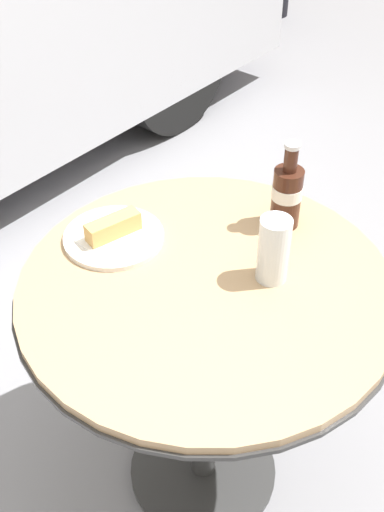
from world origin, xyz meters
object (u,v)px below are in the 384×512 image
(bistro_table, at_px, (206,330))
(drinking_glass, at_px, (273,252))
(cola_bottle_left, at_px, (287,194))
(lunch_plate_near, at_px, (114,234))

(bistro_table, height_order, drinking_glass, drinking_glass)
(cola_bottle_left, relative_size, drinking_glass, 1.42)
(cola_bottle_left, bearing_deg, lunch_plate_near, 138.03)
(bistro_table, distance_m, drinking_glass, 0.25)
(lunch_plate_near, bearing_deg, cola_bottle_left, -41.97)
(cola_bottle_left, distance_m, drinking_glass, 0.19)
(bistro_table, distance_m, lunch_plate_near, 0.30)
(drinking_glass, bearing_deg, bistro_table, 136.02)
(drinking_glass, relative_size, lunch_plate_near, 0.66)
(drinking_glass, height_order, lunch_plate_near, drinking_glass)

